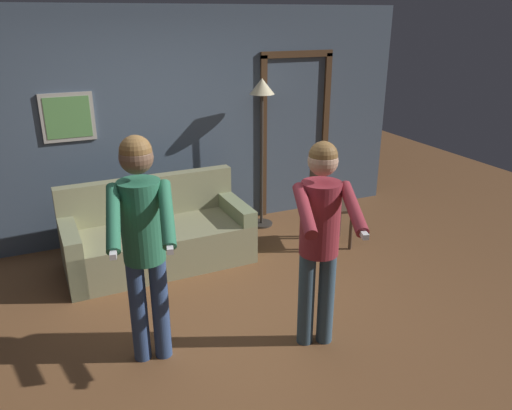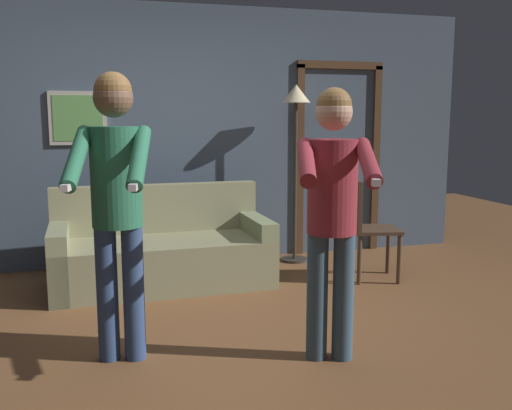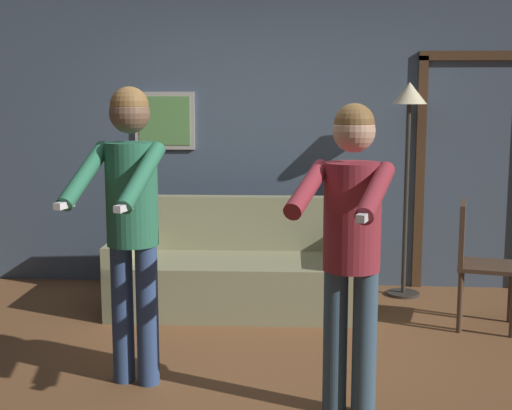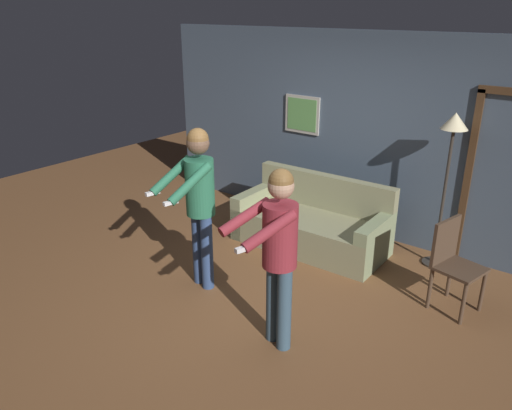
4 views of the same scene
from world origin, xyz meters
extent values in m
plane|color=brown|center=(0.00, 0.00, 0.00)|extent=(12.00, 12.00, 0.00)
cube|color=#455467|center=(0.00, 2.19, 1.30)|extent=(6.40, 0.06, 2.60)
cube|color=#B7B2A8|center=(-0.90, 2.14, 1.48)|extent=(0.54, 0.02, 0.51)
cube|color=#5C974F|center=(-0.90, 2.13, 1.48)|extent=(0.46, 0.01, 0.43)
cube|color=#4C331E|center=(1.36, 2.14, 1.02)|extent=(0.08, 0.04, 2.04)
cube|color=#4C331E|center=(2.26, 2.14, 1.02)|extent=(0.08, 0.04, 2.04)
cube|color=#4C331E|center=(1.81, 2.14, 2.04)|extent=(0.98, 0.04, 0.08)
cube|color=gray|center=(-0.21, 1.33, 0.21)|extent=(1.92, 0.90, 0.42)
cube|color=gray|center=(-0.22, 1.69, 0.65)|extent=(1.90, 0.19, 0.45)
cube|color=gray|center=(-1.08, 1.31, 0.29)|extent=(0.18, 0.85, 0.58)
cube|color=gray|center=(0.65, 1.35, 0.29)|extent=(0.18, 0.85, 0.58)
cylinder|color=#332D28|center=(1.21, 1.86, 0.01)|extent=(0.28, 0.28, 0.02)
cylinder|color=#332D28|center=(1.21, 1.86, 0.83)|extent=(0.04, 0.04, 1.61)
cone|color=#F9EAB7|center=(1.21, 1.86, 1.72)|extent=(0.29, 0.29, 0.18)
cylinder|color=navy|center=(-0.72, -0.15, 0.42)|extent=(0.13, 0.13, 0.84)
cylinder|color=navy|center=(-0.56, -0.19, 0.42)|extent=(0.13, 0.13, 0.84)
cylinder|color=#286B4C|center=(-0.64, -0.17, 1.14)|extent=(0.30, 0.30, 0.60)
sphere|color=brown|center=(-0.64, -0.17, 1.60)|extent=(0.23, 0.23, 0.23)
sphere|color=brown|center=(-0.64, -0.17, 1.64)|extent=(0.22, 0.22, 0.22)
cylinder|color=#286B4C|center=(-0.85, -0.36, 1.27)|extent=(0.19, 0.51, 0.35)
cube|color=white|center=(-0.89, -0.58, 1.14)|extent=(0.07, 0.15, 0.04)
cylinder|color=#286B4C|center=(-0.52, -0.43, 1.27)|extent=(0.19, 0.51, 0.35)
cube|color=white|center=(-0.56, -0.65, 1.14)|extent=(0.07, 0.15, 0.04)
cylinder|color=#385367|center=(0.53, -0.48, 0.40)|extent=(0.13, 0.13, 0.80)
cylinder|color=#385367|center=(0.68, -0.53, 0.40)|extent=(0.13, 0.13, 0.80)
cylinder|color=maroon|center=(0.61, -0.51, 1.08)|extent=(0.30, 0.30, 0.56)
sphere|color=tan|center=(0.61, -0.51, 1.52)|extent=(0.22, 0.22, 0.22)
sphere|color=brown|center=(0.61, -0.51, 1.56)|extent=(0.21, 0.21, 0.21)
cylinder|color=maroon|center=(0.38, -0.68, 1.25)|extent=(0.24, 0.50, 0.25)
cylinder|color=maroon|center=(0.70, -0.78, 1.25)|extent=(0.24, 0.50, 0.25)
cube|color=white|center=(0.63, -1.01, 1.16)|extent=(0.08, 0.16, 0.04)
cylinder|color=#4C3828|center=(1.83, 0.81, 0.23)|extent=(0.04, 0.04, 0.45)
cylinder|color=#4C3828|center=(1.92, 1.16, 0.23)|extent=(0.04, 0.04, 0.45)
cylinder|color=#4C3828|center=(1.48, 0.89, 0.23)|extent=(0.04, 0.04, 0.45)
cylinder|color=#4C3828|center=(1.57, 1.24, 0.23)|extent=(0.04, 0.04, 0.45)
cube|color=#4C3828|center=(1.70, 1.02, 0.47)|extent=(0.50, 0.50, 0.03)
cube|color=#4C3828|center=(1.51, 1.07, 0.70)|extent=(0.13, 0.42, 0.45)
camera|label=1|loc=(-1.21, -3.43, 2.50)|focal=35.00mm
camera|label=2|loc=(-0.74, -3.64, 1.50)|focal=40.00mm
camera|label=3|loc=(0.37, -4.18, 1.70)|focal=50.00mm
camera|label=4|loc=(2.76, -3.61, 2.87)|focal=35.00mm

